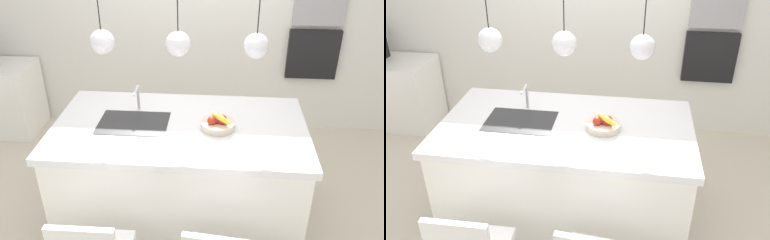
% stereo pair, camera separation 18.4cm
% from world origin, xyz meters
% --- Properties ---
extents(floor, '(6.60, 6.60, 0.00)m').
position_xyz_m(floor, '(0.00, 0.00, 0.00)').
color(floor, beige).
rests_on(floor, ground).
extents(back_wall, '(6.00, 0.10, 2.60)m').
position_xyz_m(back_wall, '(0.00, 1.65, 1.30)').
color(back_wall, silver).
rests_on(back_wall, ground).
extents(kitchen_island, '(2.03, 1.14, 0.88)m').
position_xyz_m(kitchen_island, '(0.00, 0.00, 0.44)').
color(kitchen_island, white).
rests_on(kitchen_island, ground).
extents(sink_basin, '(0.56, 0.40, 0.02)m').
position_xyz_m(sink_basin, '(-0.38, 0.00, 0.88)').
color(sink_basin, '#2D2D30').
rests_on(sink_basin, kitchen_island).
extents(faucet, '(0.02, 0.17, 0.22)m').
position_xyz_m(faucet, '(-0.38, 0.21, 1.03)').
color(faucet, silver).
rests_on(faucet, kitchen_island).
extents(fruit_bowl, '(0.27, 0.27, 0.15)m').
position_xyz_m(fruit_bowl, '(0.31, -0.03, 0.93)').
color(fruit_bowl, beige).
rests_on(fruit_bowl, kitchen_island).
extents(side_counter, '(1.10, 0.60, 0.82)m').
position_xyz_m(side_counter, '(-2.40, 1.28, 0.41)').
color(side_counter, white).
rests_on(side_counter, ground).
extents(microwave, '(0.54, 0.08, 0.34)m').
position_xyz_m(microwave, '(1.32, 1.58, 1.45)').
color(microwave, '#9E9EA3').
rests_on(microwave, back_wall).
extents(oven, '(0.56, 0.08, 0.56)m').
position_xyz_m(oven, '(1.32, 1.58, 0.95)').
color(oven, black).
rests_on(oven, back_wall).
extents(pendant_light_left, '(0.18, 0.18, 0.78)m').
position_xyz_m(pendant_light_left, '(-0.56, 0.00, 1.56)').
color(pendant_light_left, silver).
extents(pendant_light_center, '(0.18, 0.18, 0.78)m').
position_xyz_m(pendant_light_center, '(0.00, 0.00, 1.56)').
color(pendant_light_center, silver).
extents(pendant_light_right, '(0.18, 0.18, 0.78)m').
position_xyz_m(pendant_light_right, '(0.56, 0.00, 1.56)').
color(pendant_light_right, silver).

